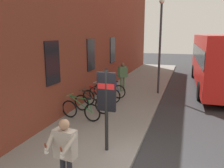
{
  "coord_description": "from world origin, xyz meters",
  "views": [
    {
      "loc": [
        -5.27,
        -1.23,
        3.46
      ],
      "look_at": [
        3.04,
        1.53,
        1.53
      ],
      "focal_mm": 36.95,
      "sensor_mm": 36.0,
      "label": 1
    }
  ],
  "objects_px": {
    "bicycle_end_of_row": "(97,98)",
    "tourist_with_hotdogs": "(65,149)",
    "transit_info_sign": "(106,97)",
    "city_bus": "(218,58)",
    "bicycle_far_end": "(104,94)",
    "bicycle_leaning_wall": "(81,110)",
    "pedestrian_by_facade": "(123,74)",
    "bicycle_under_window": "(109,90)",
    "bicycle_by_door": "(92,104)",
    "street_lamp": "(160,39)"
  },
  "relations": [
    {
      "from": "bicycle_leaning_wall",
      "to": "bicycle_far_end",
      "type": "bearing_deg",
      "value": -0.84
    },
    {
      "from": "bicycle_far_end",
      "to": "bicycle_leaning_wall",
      "type": "bearing_deg",
      "value": 179.16
    },
    {
      "from": "bicycle_by_door",
      "to": "street_lamp",
      "type": "xyz_separation_m",
      "value": [
        4.21,
        -2.27,
        2.66
      ]
    },
    {
      "from": "bicycle_under_window",
      "to": "tourist_with_hotdogs",
      "type": "height_order",
      "value": "tourist_with_hotdogs"
    },
    {
      "from": "city_bus",
      "to": "street_lamp",
      "type": "xyz_separation_m",
      "value": [
        -3.06,
        3.3,
        1.25
      ]
    },
    {
      "from": "bicycle_leaning_wall",
      "to": "city_bus",
      "type": "xyz_separation_m",
      "value": [
        8.2,
        -5.65,
        1.41
      ]
    },
    {
      "from": "bicycle_by_door",
      "to": "bicycle_far_end",
      "type": "distance_m",
      "value": 1.67
    },
    {
      "from": "tourist_with_hotdogs",
      "to": "bicycle_under_window",
      "type": "bearing_deg",
      "value": 11.92
    },
    {
      "from": "bicycle_leaning_wall",
      "to": "bicycle_by_door",
      "type": "relative_size",
      "value": 1.0
    },
    {
      "from": "bicycle_by_door",
      "to": "bicycle_far_end",
      "type": "height_order",
      "value": "same"
    },
    {
      "from": "bicycle_far_end",
      "to": "pedestrian_by_facade",
      "type": "relative_size",
      "value": 1.05
    },
    {
      "from": "pedestrian_by_facade",
      "to": "tourist_with_hotdogs",
      "type": "xyz_separation_m",
      "value": [
        -8.97,
        -1.3,
        -0.01
      ]
    },
    {
      "from": "bicycle_leaning_wall",
      "to": "city_bus",
      "type": "bearing_deg",
      "value": -34.58
    },
    {
      "from": "tourist_with_hotdogs",
      "to": "street_lamp",
      "type": "xyz_separation_m",
      "value": [
        9.11,
        -0.77,
        2.03
      ]
    },
    {
      "from": "bicycle_under_window",
      "to": "pedestrian_by_facade",
      "type": "height_order",
      "value": "pedestrian_by_facade"
    },
    {
      "from": "bicycle_far_end",
      "to": "pedestrian_by_facade",
      "type": "xyz_separation_m",
      "value": [
        2.4,
        -0.25,
        0.64
      ]
    },
    {
      "from": "city_bus",
      "to": "pedestrian_by_facade",
      "type": "bearing_deg",
      "value": 120.83
    },
    {
      "from": "bicycle_by_door",
      "to": "city_bus",
      "type": "xyz_separation_m",
      "value": [
        7.27,
        -5.57,
        1.41
      ]
    },
    {
      "from": "bicycle_under_window",
      "to": "pedestrian_by_facade",
      "type": "distance_m",
      "value": 1.78
    },
    {
      "from": "tourist_with_hotdogs",
      "to": "street_lamp",
      "type": "height_order",
      "value": "street_lamp"
    },
    {
      "from": "transit_info_sign",
      "to": "tourist_with_hotdogs",
      "type": "xyz_separation_m",
      "value": [
        -2.0,
        0.2,
        -0.58
      ]
    },
    {
      "from": "city_bus",
      "to": "tourist_with_hotdogs",
      "type": "xyz_separation_m",
      "value": [
        -12.17,
        4.07,
        -0.78
      ]
    },
    {
      "from": "transit_info_sign",
      "to": "pedestrian_by_facade",
      "type": "height_order",
      "value": "transit_info_sign"
    },
    {
      "from": "bicycle_under_window",
      "to": "transit_info_sign",
      "type": "xyz_separation_m",
      "value": [
        -5.33,
        -1.75,
        1.21
      ]
    },
    {
      "from": "bicycle_under_window",
      "to": "bicycle_end_of_row",
      "type": "bearing_deg",
      "value": 178.67
    },
    {
      "from": "bicycle_leaning_wall",
      "to": "city_bus",
      "type": "relative_size",
      "value": 0.17
    },
    {
      "from": "bicycle_by_door",
      "to": "transit_info_sign",
      "type": "relative_size",
      "value": 0.73
    },
    {
      "from": "bicycle_by_door",
      "to": "transit_info_sign",
      "type": "bearing_deg",
      "value": -149.58
    },
    {
      "from": "bicycle_by_door",
      "to": "pedestrian_by_facade",
      "type": "height_order",
      "value": "pedestrian_by_facade"
    },
    {
      "from": "bicycle_by_door",
      "to": "pedestrian_by_facade",
      "type": "xyz_separation_m",
      "value": [
        4.06,
        -0.21,
        0.64
      ]
    },
    {
      "from": "tourist_with_hotdogs",
      "to": "street_lamp",
      "type": "relative_size",
      "value": 0.32
    },
    {
      "from": "transit_info_sign",
      "to": "city_bus",
      "type": "distance_m",
      "value": 10.88
    },
    {
      "from": "bicycle_end_of_row",
      "to": "tourist_with_hotdogs",
      "type": "bearing_deg",
      "value": -164.52
    },
    {
      "from": "bicycle_end_of_row",
      "to": "city_bus",
      "type": "height_order",
      "value": "city_bus"
    },
    {
      "from": "bicycle_far_end",
      "to": "street_lamp",
      "type": "xyz_separation_m",
      "value": [
        2.54,
        -2.31,
        2.66
      ]
    },
    {
      "from": "transit_info_sign",
      "to": "bicycle_leaning_wall",
      "type": "bearing_deg",
      "value": 42.18
    },
    {
      "from": "bicycle_end_of_row",
      "to": "street_lamp",
      "type": "distance_m",
      "value": 4.91
    },
    {
      "from": "city_bus",
      "to": "pedestrian_by_facade",
      "type": "height_order",
      "value": "city_bus"
    },
    {
      "from": "transit_info_sign",
      "to": "street_lamp",
      "type": "height_order",
      "value": "street_lamp"
    },
    {
      "from": "bicycle_far_end",
      "to": "transit_info_sign",
      "type": "relative_size",
      "value": 0.73
    },
    {
      "from": "transit_info_sign",
      "to": "city_bus",
      "type": "xyz_separation_m",
      "value": [
        10.17,
        -3.86,
        0.2
      ]
    },
    {
      "from": "bicycle_leaning_wall",
      "to": "street_lamp",
      "type": "height_order",
      "value": "street_lamp"
    },
    {
      "from": "bicycle_by_door",
      "to": "bicycle_under_window",
      "type": "relative_size",
      "value": 1.0
    },
    {
      "from": "city_bus",
      "to": "street_lamp",
      "type": "relative_size",
      "value": 2.06
    },
    {
      "from": "pedestrian_by_facade",
      "to": "street_lamp",
      "type": "xyz_separation_m",
      "value": [
        0.14,
        -2.07,
        2.02
      ]
    },
    {
      "from": "transit_info_sign",
      "to": "city_bus",
      "type": "relative_size",
      "value": 0.23
    },
    {
      "from": "bicycle_far_end",
      "to": "pedestrian_by_facade",
      "type": "distance_m",
      "value": 2.49
    },
    {
      "from": "bicycle_under_window",
      "to": "tourist_with_hotdogs",
      "type": "bearing_deg",
      "value": -168.08
    },
    {
      "from": "bicycle_by_door",
      "to": "bicycle_far_end",
      "type": "xyz_separation_m",
      "value": [
        1.67,
        0.04,
        0.0
      ]
    },
    {
      "from": "bicycle_under_window",
      "to": "city_bus",
      "type": "relative_size",
      "value": 0.17
    }
  ]
}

